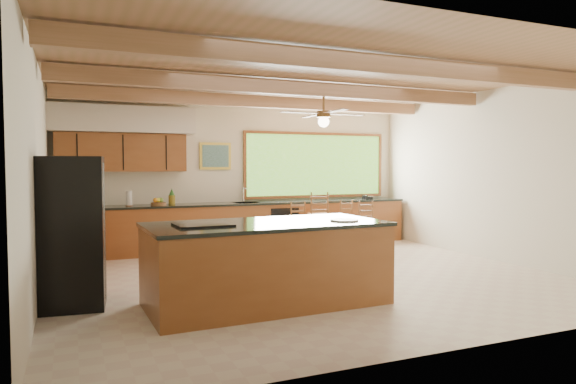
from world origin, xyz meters
name	(u,v)px	position (x,y,z in m)	size (l,w,h in m)	color
ground	(308,277)	(0.00, 0.00, 0.00)	(7.20, 7.20, 0.00)	beige
room_shell	(281,130)	(-0.17, 0.65, 2.21)	(7.27, 6.54, 3.02)	beige
counter_run	(212,229)	(-0.82, 2.52, 0.46)	(7.12, 3.10, 1.23)	brown
island	(266,263)	(-1.09, -1.14, 0.49)	(2.87, 1.42, 1.01)	brown
refrigerator	(73,233)	(-3.22, -0.40, 0.88)	(0.75, 0.74, 1.77)	black
bar_stool_a	(319,215)	(1.28, 2.22, 0.68)	(0.51, 0.51, 1.14)	brown
bar_stool_b	(298,221)	(0.90, 2.40, 0.57)	(0.42, 0.42, 0.96)	brown
bar_stool_c	(364,221)	(2.04, 1.78, 0.58)	(0.39, 0.39, 0.98)	brown
bar_stool_d	(344,218)	(1.94, 2.40, 0.57)	(0.35, 0.35, 0.96)	brown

